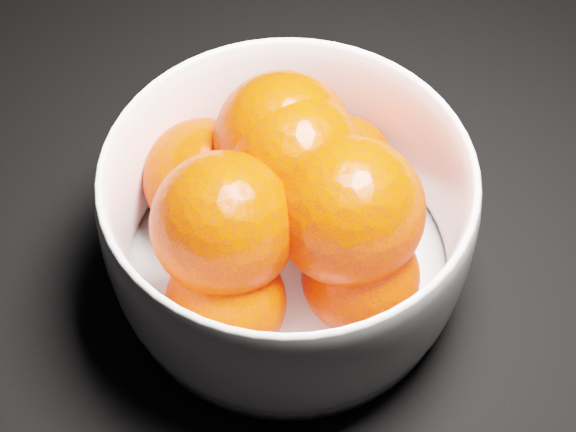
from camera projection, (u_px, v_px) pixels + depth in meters
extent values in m
cylinder|color=white|center=(288.00, 265.00, 0.59)|extent=(0.24, 0.24, 0.01)
sphere|color=#FF2700|center=(341.00, 168.00, 0.59)|extent=(0.08, 0.08, 0.08)
sphere|color=#FF2700|center=(205.00, 179.00, 0.58)|extent=(0.09, 0.09, 0.09)
sphere|color=#FF2700|center=(226.00, 301.00, 0.52)|extent=(0.08, 0.08, 0.08)
sphere|color=#FF2700|center=(360.00, 276.00, 0.53)|extent=(0.08, 0.08, 0.08)
sphere|color=#FF2700|center=(283.00, 140.00, 0.54)|extent=(0.09, 0.09, 0.09)
sphere|color=#FF2700|center=(224.00, 224.00, 0.50)|extent=(0.09, 0.09, 0.09)
sphere|color=#FF2700|center=(349.00, 211.00, 0.50)|extent=(0.10, 0.10, 0.10)
sphere|color=#FF2700|center=(296.00, 161.00, 0.53)|extent=(0.09, 0.09, 0.09)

